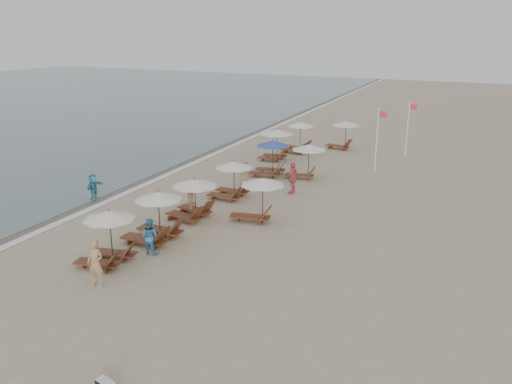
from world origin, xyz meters
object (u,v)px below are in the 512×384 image
at_px(inland_station_1, 306,157).
at_px(waterline_walker, 94,187).
at_px(inland_station_2, 343,132).
at_px(lounger_station_6, 297,138).
at_px(lounger_station_0, 107,238).
at_px(lounger_station_2, 191,198).
at_px(lounger_station_1, 154,219).
at_px(lounger_station_3, 230,180).
at_px(beachgoer_near, 95,263).
at_px(beachgoer_far_b, 244,173).
at_px(inland_station_0, 257,196).
at_px(beachgoer_mid_a, 150,236).
at_px(beachgoer_mid_b, 192,198).
at_px(flag_pole_near, 377,137).
at_px(lounger_station_5, 275,142).
at_px(lounger_station_4, 269,158).
at_px(beachgoer_far_a, 293,178).

distance_m(inland_station_1, waterline_walker, 13.02).
bearing_deg(inland_station_1, inland_station_2, 90.74).
distance_m(lounger_station_6, inland_station_2, 3.85).
relative_size(lounger_station_0, inland_station_2, 0.92).
xyz_separation_m(lounger_station_2, lounger_station_6, (-0.14, 15.90, 0.05)).
bearing_deg(lounger_station_1, lounger_station_3, 87.52).
bearing_deg(beachgoer_near, beachgoer_far_b, 90.39).
distance_m(lounger_station_0, inland_station_0, 7.89).
bearing_deg(beachgoer_mid_a, inland_station_2, -93.00).
bearing_deg(lounger_station_3, inland_station_2, 80.61).
bearing_deg(lounger_station_6, beachgoer_far_b, -89.54).
height_order(lounger_station_1, beachgoer_mid_b, lounger_station_1).
distance_m(beachgoer_mid_b, flag_pole_near, 14.15).
bearing_deg(flag_pole_near, lounger_station_6, 155.36).
xyz_separation_m(lounger_station_5, beachgoer_near, (1.29, -20.66, -0.37)).
xyz_separation_m(lounger_station_1, inland_station_0, (3.20, 4.23, 0.30)).
relative_size(beachgoer_near, beachgoer_mid_b, 1.06).
relative_size(lounger_station_2, lounger_station_6, 1.07).
xyz_separation_m(inland_station_2, beachgoer_mid_b, (-3.03, -17.90, -0.50)).
bearing_deg(lounger_station_0, lounger_station_2, 87.08).
relative_size(waterline_walker, flag_pole_near, 0.35).
height_order(lounger_station_0, lounger_station_4, lounger_station_0).
bearing_deg(lounger_station_3, waterline_walker, -152.98).
relative_size(lounger_station_4, beachgoer_mid_a, 1.61).
distance_m(lounger_station_1, lounger_station_6, 19.14).
bearing_deg(lounger_station_5, inland_station_1, -45.10).
xyz_separation_m(lounger_station_1, beachgoer_mid_a, (0.65, -1.26, -0.24)).
relative_size(lounger_station_0, beachgoer_mid_a, 1.55).
relative_size(lounger_station_5, flag_pole_near, 0.60).
distance_m(inland_station_0, inland_station_1, 8.29).
bearing_deg(beachgoer_far_a, lounger_station_2, -26.58).
relative_size(inland_station_1, waterline_walker, 1.74).
xyz_separation_m(inland_station_0, waterline_walker, (-9.74, -0.72, -0.59)).
xyz_separation_m(lounger_station_6, beachgoer_far_a, (3.38, -9.94, -0.18)).
bearing_deg(waterline_walker, flag_pole_near, -51.46).
xyz_separation_m(lounger_station_5, flag_pole_near, (7.35, -0.08, 1.07)).
relative_size(lounger_station_5, beachgoer_far_b, 1.62).
bearing_deg(lounger_station_2, lounger_station_1, -89.93).
height_order(lounger_station_3, beachgoer_mid_b, lounger_station_3).
xyz_separation_m(lounger_station_5, inland_station_0, (3.96, -11.90, 0.03)).
bearing_deg(beachgoer_far_b, lounger_station_2, -165.62).
distance_m(lounger_station_6, beachgoer_far_a, 10.51).
height_order(inland_station_1, beachgoer_far_b, inland_station_1).
bearing_deg(beachgoer_mid_a, lounger_station_0, 60.53).
bearing_deg(lounger_station_5, lounger_station_2, -86.67).
height_order(lounger_station_3, beachgoer_far_b, lounger_station_3).
distance_m(lounger_station_3, beachgoer_far_b, 2.56).
distance_m(inland_station_2, beachgoer_far_b, 12.50).
distance_m(lounger_station_0, beachgoer_mid_b, 6.61).
distance_m(lounger_station_5, beachgoer_far_b, 6.67).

